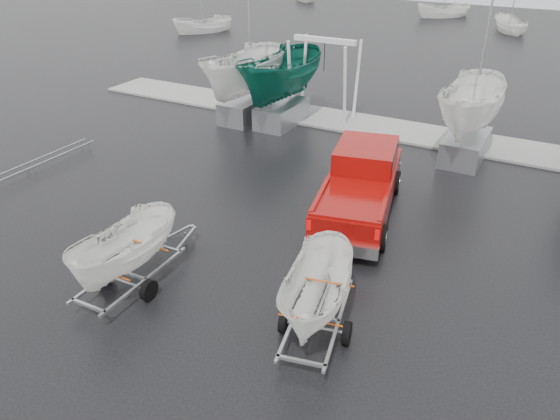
# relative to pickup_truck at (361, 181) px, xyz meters

# --- Properties ---
(ground_plane) EXTENTS (120.00, 120.00, 0.00)m
(ground_plane) POSITION_rel_pickup_truck_xyz_m (-4.06, -4.44, -1.14)
(ground_plane) COLOR black
(ground_plane) RESTS_ON ground
(dock) EXTENTS (30.00, 3.00, 0.12)m
(dock) POSITION_rel_pickup_truck_xyz_m (-4.06, 8.56, -1.09)
(dock) COLOR gray
(dock) RESTS_ON ground
(pickup_truck) EXTENTS (3.59, 6.93, 2.19)m
(pickup_truck) POSITION_rel_pickup_truck_xyz_m (0.00, 0.00, 0.00)
(pickup_truck) COLOR maroon
(pickup_truck) RESTS_ON ground
(trailer_hitched) EXTENTS (1.94, 3.77, 4.54)m
(trailer_hitched) POSITION_rel_pickup_truck_xyz_m (1.45, -6.68, 1.33)
(trailer_hitched) COLOR #94979C
(trailer_hitched) RESTS_ON ground
(trailer_parked) EXTENTS (1.79, 3.63, 4.46)m
(trailer_parked) POSITION_rel_pickup_truck_xyz_m (-3.96, -7.50, 1.29)
(trailer_parked) COLOR #94979C
(trailer_parked) RESTS_ON ground
(boat_hoist) EXTENTS (3.30, 2.18, 4.12)m
(boat_hoist) POSITION_rel_pickup_truck_xyz_m (-5.41, 8.56, 1.52)
(boat_hoist) COLOR silver
(boat_hoist) RESTS_ON ground
(keelboat_0) EXTENTS (2.49, 3.20, 10.66)m
(keelboat_0) POSITION_rel_pickup_truck_xyz_m (-8.82, 6.56, 2.81)
(keelboat_0) COLOR #94979C
(keelboat_0) RESTS_ON ground
(keelboat_1) EXTENTS (2.55, 3.20, 7.88)m
(keelboat_1) POSITION_rel_pickup_truck_xyz_m (-6.84, 6.76, 2.91)
(keelboat_1) COLOR #94979C
(keelboat_1) RESTS_ON ground
(keelboat_2) EXTENTS (2.37, 3.20, 10.54)m
(keelboat_2) POSITION_rel_pickup_truck_xyz_m (2.28, 6.56, 2.62)
(keelboat_2) COLOR #94979C
(keelboat_2) RESTS_ON ground
(mast_rack_0) EXTENTS (0.56, 6.50, 0.06)m
(mast_rack_0) POSITION_rel_pickup_truck_xyz_m (-13.06, -3.44, -0.79)
(mast_rack_0) COLOR #94979C
(mast_rack_0) RESTS_ON ground
(moored_boat_0) EXTENTS (3.03, 3.05, 10.91)m
(moored_boat_0) POSITION_rel_pickup_truck_xyz_m (-25.05, 25.37, -1.14)
(moored_boat_0) COLOR white
(moored_boat_0) RESTS_ON ground
(moored_boat_1) EXTENTS (3.25, 3.25, 11.02)m
(moored_boat_1) POSITION_rel_pickup_truck_xyz_m (-7.96, 44.37, -1.14)
(moored_boat_1) COLOR white
(moored_boat_1) RESTS_ON ground
(moored_boat_2) EXTENTS (2.81, 2.83, 10.74)m
(moored_boat_2) POSITION_rel_pickup_truck_xyz_m (-0.61, 38.92, -1.14)
(moored_boat_2) COLOR white
(moored_boat_2) RESTS_ON ground
(moored_boat_4) EXTENTS (3.19, 3.20, 11.01)m
(moored_boat_4) POSITION_rel_pickup_truck_xyz_m (-26.49, 49.02, -1.14)
(moored_boat_4) COLOR white
(moored_boat_4) RESTS_ON ground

